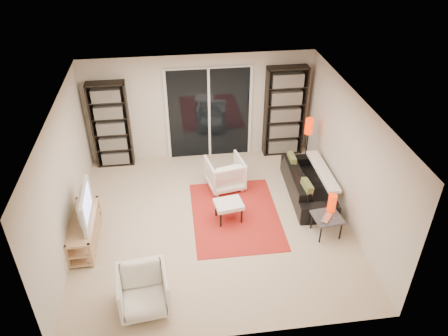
{
  "coord_description": "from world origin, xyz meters",
  "views": [
    {
      "loc": [
        -0.63,
        -6.31,
        5.38
      ],
      "look_at": [
        0.25,
        0.3,
        1.0
      ],
      "focal_mm": 35.0,
      "sensor_mm": 36.0,
      "label": 1
    }
  ],
  "objects_px": {
    "ottoman": "(229,205)",
    "tv_stand": "(84,230)",
    "bookshelf_left": "(111,125)",
    "side_table": "(327,218)",
    "floor_lamp": "(308,132)",
    "sofa": "(308,183)",
    "armchair_back": "(225,173)",
    "bookshelf_right": "(285,112)",
    "armchair_front": "(143,291)"
  },
  "relations": [
    {
      "from": "side_table",
      "to": "floor_lamp",
      "type": "height_order",
      "value": "floor_lamp"
    },
    {
      "from": "bookshelf_right",
      "to": "side_table",
      "type": "bearing_deg",
      "value": -88.21
    },
    {
      "from": "tv_stand",
      "to": "armchair_front",
      "type": "height_order",
      "value": "armchair_front"
    },
    {
      "from": "ottoman",
      "to": "bookshelf_right",
      "type": "bearing_deg",
      "value": 55.23
    },
    {
      "from": "sofa",
      "to": "armchair_back",
      "type": "distance_m",
      "value": 1.71
    },
    {
      "from": "ottoman",
      "to": "floor_lamp",
      "type": "height_order",
      "value": "floor_lamp"
    },
    {
      "from": "bookshelf_left",
      "to": "floor_lamp",
      "type": "height_order",
      "value": "bookshelf_left"
    },
    {
      "from": "tv_stand",
      "to": "ottoman",
      "type": "bearing_deg",
      "value": 5.85
    },
    {
      "from": "sofa",
      "to": "floor_lamp",
      "type": "bearing_deg",
      "value": -9.77
    },
    {
      "from": "bookshelf_right",
      "to": "ottoman",
      "type": "relative_size",
      "value": 3.72
    },
    {
      "from": "tv_stand",
      "to": "floor_lamp",
      "type": "bearing_deg",
      "value": 20.9
    },
    {
      "from": "tv_stand",
      "to": "armchair_front",
      "type": "bearing_deg",
      "value": -56.01
    },
    {
      "from": "sofa",
      "to": "side_table",
      "type": "bearing_deg",
      "value": -178.09
    },
    {
      "from": "ottoman",
      "to": "tv_stand",
      "type": "bearing_deg",
      "value": -174.15
    },
    {
      "from": "bookshelf_left",
      "to": "ottoman",
      "type": "relative_size",
      "value": 3.45
    },
    {
      "from": "bookshelf_left",
      "to": "armchair_front",
      "type": "bearing_deg",
      "value": -80.2
    },
    {
      "from": "sofa",
      "to": "ottoman",
      "type": "height_order",
      "value": "sofa"
    },
    {
      "from": "bookshelf_left",
      "to": "ottoman",
      "type": "xyz_separation_m",
      "value": [
        2.25,
        -2.3,
        -0.63
      ]
    },
    {
      "from": "armchair_front",
      "to": "bookshelf_left",
      "type": "bearing_deg",
      "value": 93.76
    },
    {
      "from": "bookshelf_right",
      "to": "floor_lamp",
      "type": "relative_size",
      "value": 1.64
    },
    {
      "from": "tv_stand",
      "to": "armchair_back",
      "type": "height_order",
      "value": "armchair_back"
    },
    {
      "from": "armchair_back",
      "to": "ottoman",
      "type": "height_order",
      "value": "armchair_back"
    },
    {
      "from": "sofa",
      "to": "armchair_back",
      "type": "bearing_deg",
      "value": 75.14
    },
    {
      "from": "armchair_back",
      "to": "ottoman",
      "type": "bearing_deg",
      "value": 75.36
    },
    {
      "from": "tv_stand",
      "to": "bookshelf_left",
      "type": "bearing_deg",
      "value": 82.2
    },
    {
      "from": "sofa",
      "to": "armchair_front",
      "type": "bearing_deg",
      "value": 129.48
    },
    {
      "from": "ottoman",
      "to": "side_table",
      "type": "distance_m",
      "value": 1.8
    },
    {
      "from": "floor_lamp",
      "to": "bookshelf_right",
      "type": "bearing_deg",
      "value": 109.74
    },
    {
      "from": "tv_stand",
      "to": "side_table",
      "type": "bearing_deg",
      "value": -4.79
    },
    {
      "from": "bookshelf_left",
      "to": "tv_stand",
      "type": "xyz_separation_m",
      "value": [
        -0.35,
        -2.57,
        -0.71
      ]
    },
    {
      "from": "bookshelf_left",
      "to": "ottoman",
      "type": "height_order",
      "value": "bookshelf_left"
    },
    {
      "from": "sofa",
      "to": "armchair_front",
      "type": "height_order",
      "value": "armchair_front"
    },
    {
      "from": "armchair_front",
      "to": "floor_lamp",
      "type": "xyz_separation_m",
      "value": [
        3.44,
        3.3,
        0.63
      ]
    },
    {
      "from": "bookshelf_right",
      "to": "tv_stand",
      "type": "height_order",
      "value": "bookshelf_right"
    },
    {
      "from": "tv_stand",
      "to": "side_table",
      "type": "height_order",
      "value": "tv_stand"
    },
    {
      "from": "bookshelf_right",
      "to": "bookshelf_left",
      "type": "bearing_deg",
      "value": 180.0
    },
    {
      "from": "tv_stand",
      "to": "armchair_back",
      "type": "distance_m",
      "value": 3.0
    },
    {
      "from": "sofa",
      "to": "ottoman",
      "type": "distance_m",
      "value": 1.8
    },
    {
      "from": "tv_stand",
      "to": "sofa",
      "type": "height_order",
      "value": "sofa"
    },
    {
      "from": "bookshelf_right",
      "to": "sofa",
      "type": "height_order",
      "value": "bookshelf_right"
    },
    {
      "from": "armchair_front",
      "to": "ottoman",
      "type": "relative_size",
      "value": 1.32
    },
    {
      "from": "tv_stand",
      "to": "armchair_front",
      "type": "distance_m",
      "value": 1.91
    },
    {
      "from": "bookshelf_left",
      "to": "side_table",
      "type": "bearing_deg",
      "value": -36.6
    },
    {
      "from": "bookshelf_right",
      "to": "ottoman",
      "type": "xyz_separation_m",
      "value": [
        -1.6,
        -2.3,
        -0.71
      ]
    },
    {
      "from": "floor_lamp",
      "to": "sofa",
      "type": "bearing_deg",
      "value": -102.49
    },
    {
      "from": "bookshelf_left",
      "to": "bookshelf_right",
      "type": "height_order",
      "value": "bookshelf_right"
    },
    {
      "from": "armchair_back",
      "to": "floor_lamp",
      "type": "relative_size",
      "value": 0.57
    },
    {
      "from": "armchair_back",
      "to": "ottoman",
      "type": "distance_m",
      "value": 1.09
    },
    {
      "from": "armchair_front",
      "to": "side_table",
      "type": "distance_m",
      "value": 3.45
    },
    {
      "from": "floor_lamp",
      "to": "armchair_front",
      "type": "bearing_deg",
      "value": -136.13
    }
  ]
}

